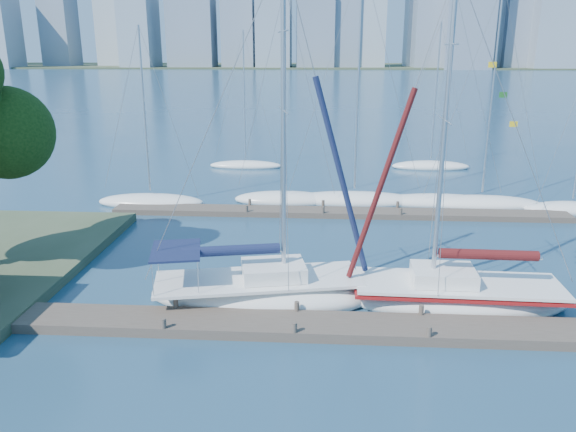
{
  "coord_description": "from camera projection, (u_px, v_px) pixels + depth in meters",
  "views": [
    {
      "loc": [
        0.97,
        -19.84,
        10.69
      ],
      "look_at": [
        -0.56,
        4.0,
        3.49
      ],
      "focal_mm": 35.0,
      "sensor_mm": 36.0,
      "label": 1
    }
  ],
  "objects": [
    {
      "name": "sailboat_navy",
      "position": [
        258.0,
        279.0,
        24.27
      ],
      "size": [
        9.97,
        5.01,
        14.82
      ],
      "rotation": [
        0.0,
        0.0,
        0.21
      ],
      "color": "white",
      "rests_on": "ground"
    },
    {
      "name": "ground",
      "position": [
        296.0,
        330.0,
        22.1
      ],
      "size": [
        700.0,
        700.0,
        0.0
      ],
      "primitive_type": "plane",
      "color": "#18374F",
      "rests_on": "ground"
    },
    {
      "name": "bg_boat_7",
      "position": [
        431.0,
        166.0,
        51.51
      ],
      "size": [
        7.32,
        3.48,
        13.15
      ],
      "rotation": [
        0.0,
        0.0,
        0.2
      ],
      "color": "white",
      "rests_on": "ground"
    },
    {
      "name": "bg_boat_4",
      "position": [
        481.0,
        203.0,
        39.1
      ],
      "size": [
        8.63,
        3.53,
        14.99
      ],
      "rotation": [
        0.0,
        0.0,
        0.14
      ],
      "color": "white",
      "rests_on": "ground"
    },
    {
      "name": "bg_boat_5",
      "position": [
        572.0,
        209.0,
        37.82
      ],
      "size": [
        6.6,
        4.55,
        11.31
      ],
      "rotation": [
        0.0,
        0.0,
        0.42
      ],
      "color": "white",
      "rests_on": "ground"
    },
    {
      "name": "sailboat_maroon",
      "position": [
        458.0,
        283.0,
        23.89
      ],
      "size": [
        9.38,
        3.29,
        14.19
      ],
      "rotation": [
        0.0,
        0.0,
        -0.03
      ],
      "color": "white",
      "rests_on": "ground"
    },
    {
      "name": "near_dock",
      "position": [
        296.0,
        326.0,
        22.04
      ],
      "size": [
        26.0,
        2.0,
        0.4
      ],
      "primitive_type": "cube",
      "color": "#4A4036",
      "rests_on": "ground"
    },
    {
      "name": "far_dock",
      "position": [
        338.0,
        212.0,
        37.21
      ],
      "size": [
        30.0,
        1.8,
        0.36
      ],
      "primitive_type": "cube",
      "color": "#4A4036",
      "rests_on": "ground"
    },
    {
      "name": "bg_boat_3",
      "position": [
        438.0,
        201.0,
        39.62
      ],
      "size": [
        8.68,
        2.34,
        14.83
      ],
      "rotation": [
        0.0,
        0.0,
        0.01
      ],
      "color": "white",
      "rests_on": "ground"
    },
    {
      "name": "bg_boat_0",
      "position": [
        151.0,
        201.0,
        39.57
      ],
      "size": [
        7.88,
        4.2,
        12.47
      ],
      "rotation": [
        0.0,
        0.0,
        -0.26
      ],
      "color": "white",
      "rests_on": "ground"
    },
    {
      "name": "bg_boat_2",
      "position": [
        354.0,
        199.0,
        39.98
      ],
      "size": [
        9.67,
        3.83,
        16.53
      ],
      "rotation": [
        0.0,
        0.0,
        0.15
      ],
      "color": "white",
      "rests_on": "ground"
    },
    {
      "name": "far_shore",
      "position": [
        324.0,
        66.0,
        327.87
      ],
      "size": [
        800.0,
        100.0,
        1.5
      ],
      "primitive_type": "cube",
      "color": "#38472D",
      "rests_on": "ground"
    },
    {
      "name": "bg_boat_1",
      "position": [
        285.0,
        198.0,
        40.21
      ],
      "size": [
        7.68,
        4.38,
        14.91
      ],
      "rotation": [
        0.0,
        0.0,
        -0.29
      ],
      "color": "white",
      "rests_on": "ground"
    },
    {
      "name": "bg_boat_6",
      "position": [
        246.0,
        165.0,
        52.01
      ],
      "size": [
        6.87,
        4.42,
        12.44
      ],
      "rotation": [
        0.0,
        0.0,
        -0.42
      ],
      "color": "white",
      "rests_on": "ground"
    }
  ]
}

